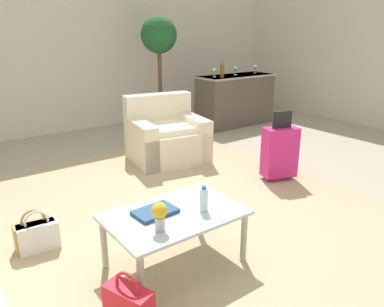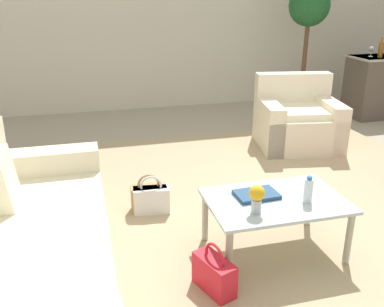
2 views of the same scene
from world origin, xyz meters
name	(u,v)px [view 1 (image 1 of 2)]	position (x,y,z in m)	size (l,w,h in m)	color
ground_plane	(181,224)	(0.00, 0.00, 0.00)	(12.00, 12.00, 0.00)	#A89E89
wall_back	(38,42)	(0.00, 4.06, 1.55)	(10.24, 0.12, 3.10)	beige
area_rug	(113,234)	(-0.60, 0.20, 0.00)	(5.20, 4.40, 0.01)	tan
armchair	(165,138)	(0.91, 1.67, 0.30)	(1.10, 1.02, 0.89)	beige
coffee_table	(175,220)	(-0.40, -0.50, 0.39)	(1.01, 0.67, 0.44)	silver
water_bottle	(204,199)	(-0.20, -0.60, 0.54)	(0.06, 0.06, 0.20)	silver
coffee_table_book	(155,212)	(-0.52, -0.42, 0.46)	(0.31, 0.21, 0.03)	navy
flower_vase	(160,214)	(-0.62, -0.65, 0.57)	(0.11, 0.11, 0.21)	#B2B7BC
bar_console	(235,99)	(3.10, 2.60, 0.49)	(1.55, 0.62, 0.94)	brown
wine_glass_leftmost	(215,71)	(2.57, 2.60, 1.05)	(0.08, 0.08, 0.15)	silver
wine_glass_left_of_centre	(236,69)	(3.10, 2.62, 1.05)	(0.08, 0.08, 0.15)	silver
wine_glass_right_of_centre	(255,67)	(3.63, 2.63, 1.05)	(0.08, 0.08, 0.15)	silver
wine_bottle_amber	(222,71)	(2.65, 2.48, 1.06)	(0.07, 0.07, 0.30)	brown
suitcase_magenta	(280,151)	(1.60, 0.20, 0.36)	(0.45, 0.34, 0.85)	#D12375
handbag_white	(39,236)	(-1.19, 0.34, 0.13)	(0.34, 0.18, 0.36)	white
handbag_red	(129,304)	(-0.97, -0.83, 0.13)	(0.24, 0.35, 0.36)	red
handbag_tan	(35,234)	(-1.21, 0.38, 0.13)	(0.33, 0.15, 0.36)	tan
potted_ficus	(159,51)	(1.80, 3.20, 1.40)	(0.63, 0.63, 1.98)	#BCB299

